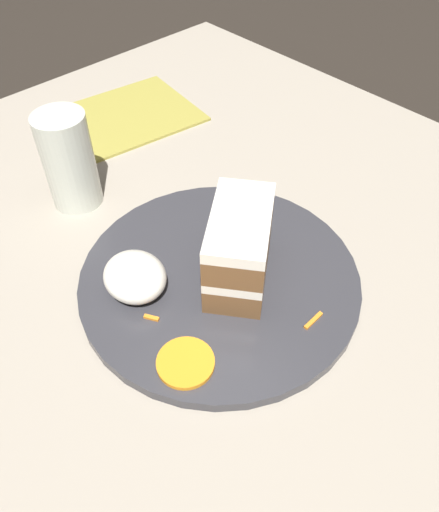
% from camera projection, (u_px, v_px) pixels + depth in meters
% --- Properties ---
extents(ground_plane, '(6.00, 6.00, 0.00)m').
position_uv_depth(ground_plane, '(174.00, 287.00, 0.56)').
color(ground_plane, black).
rests_on(ground_plane, ground).
extents(dining_table, '(0.96, 0.97, 0.02)m').
position_uv_depth(dining_table, '(174.00, 281.00, 0.55)').
color(dining_table, gray).
rests_on(dining_table, ground).
extents(plate, '(0.30, 0.30, 0.01)m').
position_uv_depth(plate, '(220.00, 279.00, 0.53)').
color(plate, '#333338').
rests_on(plate, dining_table).
extents(cake_slice, '(0.11, 0.12, 0.08)m').
position_uv_depth(cake_slice, '(239.00, 247.00, 0.49)').
color(cake_slice, brown).
rests_on(cake_slice, plate).
extents(cream_dollop, '(0.07, 0.06, 0.04)m').
position_uv_depth(cream_dollop, '(134.00, 276.00, 0.50)').
color(cream_dollop, white).
rests_on(cream_dollop, plate).
extents(orange_garnish, '(0.05, 0.05, 0.01)m').
position_uv_depth(orange_garnish, '(186.00, 363.00, 0.45)').
color(orange_garnish, orange).
rests_on(orange_garnish, plate).
extents(carrot_shreds_scatter, '(0.18, 0.20, 0.00)m').
position_uv_depth(carrot_shreds_scatter, '(244.00, 256.00, 0.54)').
color(carrot_shreds_scatter, orange).
rests_on(carrot_shreds_scatter, plate).
extents(drinking_glass, '(0.06, 0.06, 0.12)m').
position_uv_depth(drinking_glass, '(70.00, 167.00, 0.59)').
color(drinking_glass, beige).
rests_on(drinking_glass, dining_table).
extents(menu_card, '(0.19, 0.22, 0.00)m').
position_uv_depth(menu_card, '(127.00, 116.00, 0.76)').
color(menu_card, '#9E933D').
rests_on(menu_card, dining_table).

